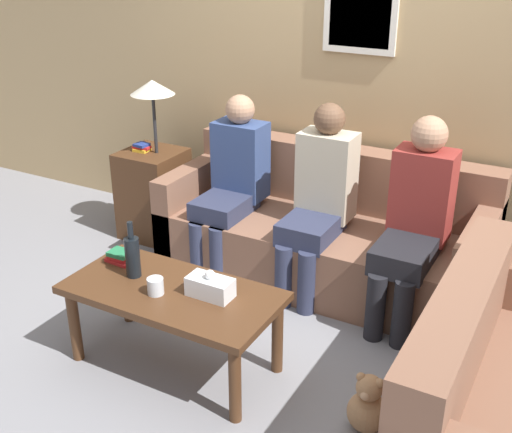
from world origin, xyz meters
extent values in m
plane|color=gray|center=(0.00, 0.00, 0.00)|extent=(16.00, 16.00, 0.00)
cube|color=tan|center=(0.00, 0.96, 1.30)|extent=(9.00, 0.06, 2.60)
cube|color=silver|center=(0.00, 0.92, 1.70)|extent=(0.48, 0.02, 0.60)
cube|color=silver|center=(0.00, 0.91, 1.70)|extent=(0.40, 0.01, 0.52)
cube|color=brown|center=(0.00, 0.46, 0.20)|extent=(2.09, 0.85, 0.40)
cube|color=brown|center=(0.00, 0.78, 0.61)|extent=(2.09, 0.20, 0.41)
cube|color=brown|center=(-0.97, 0.46, 0.31)|extent=(0.14, 0.85, 0.63)
cube|color=brown|center=(0.97, 0.46, 0.31)|extent=(0.14, 0.85, 0.63)
cube|color=brown|center=(1.09, -0.65, 0.61)|extent=(0.20, 1.46, 0.41)
cube|color=#4C2D19|center=(-0.29, -0.78, 0.44)|extent=(1.11, 0.55, 0.04)
cylinder|color=#4C2D19|center=(-0.79, -0.99, 0.21)|extent=(0.06, 0.06, 0.42)
cylinder|color=#4C2D19|center=(0.20, -0.99, 0.21)|extent=(0.06, 0.06, 0.42)
cylinder|color=#4C2D19|center=(-0.79, -0.56, 0.21)|extent=(0.06, 0.06, 0.42)
cylinder|color=#4C2D19|center=(0.20, -0.56, 0.21)|extent=(0.06, 0.06, 0.42)
cube|color=#4C2D19|center=(-1.36, 0.46, 0.33)|extent=(0.42, 0.42, 0.66)
cylinder|color=#262628|center=(-1.30, 0.46, 0.88)|extent=(0.02, 0.02, 0.44)
cone|color=beige|center=(-1.30, 0.46, 1.13)|extent=(0.31, 0.31, 0.10)
cube|color=gold|center=(-1.42, 0.44, 0.67)|extent=(0.11, 0.10, 0.02)
cube|color=red|center=(-1.42, 0.44, 0.69)|extent=(0.13, 0.08, 0.02)
cube|color=navy|center=(-1.42, 0.44, 0.71)|extent=(0.10, 0.10, 0.02)
cylinder|color=black|center=(-0.55, -0.76, 0.57)|extent=(0.08, 0.08, 0.22)
cylinder|color=black|center=(-0.55, -0.76, 0.72)|extent=(0.03, 0.03, 0.09)
cylinder|color=silver|center=(-0.34, -0.85, 0.50)|extent=(0.08, 0.08, 0.09)
cube|color=red|center=(-0.71, -0.67, 0.47)|extent=(0.16, 0.11, 0.02)
cube|color=red|center=(-0.71, -0.67, 0.49)|extent=(0.13, 0.09, 0.02)
cube|color=#237547|center=(-0.71, -0.67, 0.51)|extent=(0.12, 0.10, 0.02)
cube|color=silver|center=(-0.09, -0.73, 0.51)|extent=(0.23, 0.12, 0.10)
sphere|color=white|center=(-0.09, -0.73, 0.58)|extent=(0.05, 0.05, 0.05)
cube|color=#2D334C|center=(-0.62, 0.27, 0.45)|extent=(0.31, 0.43, 0.14)
cylinder|color=#2D334C|center=(-0.70, 0.05, 0.20)|extent=(0.11, 0.11, 0.40)
cylinder|color=#2D334C|center=(-0.54, 0.05, 0.20)|extent=(0.11, 0.11, 0.40)
cube|color=#33477A|center=(-0.62, 0.48, 0.71)|extent=(0.34, 0.22, 0.52)
sphere|color=tan|center=(-0.62, 0.48, 1.06)|extent=(0.19, 0.19, 0.19)
cube|color=#2D334C|center=(0.02, 0.24, 0.45)|extent=(0.31, 0.42, 0.14)
cylinder|color=#2D334C|center=(-0.06, 0.03, 0.20)|extent=(0.11, 0.11, 0.40)
cylinder|color=#2D334C|center=(0.10, 0.03, 0.20)|extent=(0.11, 0.11, 0.40)
cube|color=beige|center=(0.02, 0.45, 0.73)|extent=(0.34, 0.22, 0.55)
sphere|color=brown|center=(0.02, 0.45, 1.09)|extent=(0.19, 0.19, 0.19)
cube|color=black|center=(0.62, 0.20, 0.45)|extent=(0.31, 0.48, 0.14)
cylinder|color=black|center=(0.55, -0.03, 0.20)|extent=(0.11, 0.11, 0.40)
cylinder|color=black|center=(0.70, -0.03, 0.20)|extent=(0.11, 0.11, 0.40)
cube|color=maroon|center=(0.62, 0.44, 0.72)|extent=(0.34, 0.22, 0.54)
sphere|color=tan|center=(0.62, 0.44, 1.09)|extent=(0.21, 0.21, 0.21)
sphere|color=#A87A51|center=(0.76, -0.75, 0.10)|extent=(0.19, 0.19, 0.19)
sphere|color=#A87A51|center=(0.76, -0.75, 0.23)|extent=(0.12, 0.12, 0.12)
sphere|color=#A87A51|center=(0.72, -0.75, 0.28)|extent=(0.04, 0.04, 0.04)
sphere|color=#A87A51|center=(0.81, -0.75, 0.28)|extent=(0.04, 0.04, 0.04)
sphere|color=tan|center=(0.76, -0.80, 0.23)|extent=(0.05, 0.05, 0.05)
camera|label=1|loc=(1.44, -3.03, 2.13)|focal=45.00mm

